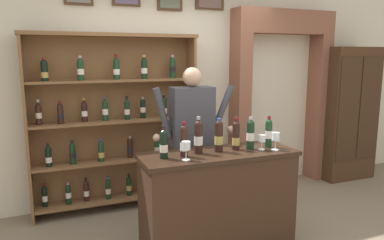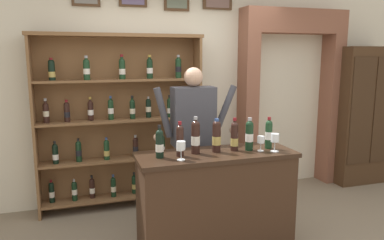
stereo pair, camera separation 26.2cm
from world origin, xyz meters
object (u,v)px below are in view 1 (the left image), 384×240
wine_glass_spare (262,139)px  wine_glass_center (186,146)px  tasting_bottle_bianco (236,135)px  wine_shelf (115,119)px  shopkeeper (192,130)px  tasting_bottle_rosso (268,132)px  wine_glass_left (276,138)px  tasting_bottle_vin_santo (219,135)px  side_cabinet (347,113)px  tasting_bottle_prosecco (184,141)px  tasting_counter (218,202)px  tasting_bottle_brunello (164,144)px  tasting_bottle_chianti (198,136)px  tasting_bottle_riserva (250,134)px

wine_glass_spare → wine_glass_center: 0.79m
tasting_bottle_bianco → wine_shelf: bearing=123.1°
wine_glass_center → shopkeeper: bearing=64.3°
tasting_bottle_rosso → wine_glass_left: size_ratio=1.79×
tasting_bottle_vin_santo → wine_shelf: bearing=117.4°
side_cabinet → tasting_bottle_bianco: side_cabinet is taller
tasting_bottle_prosecco → tasting_bottle_rosso: tasting_bottle_prosecco is taller
side_cabinet → tasting_bottle_rosso: size_ratio=6.50×
shopkeeper → tasting_bottle_bianco: bearing=-66.5°
shopkeeper → tasting_bottle_bianco: 0.58m
tasting_bottle_bianco → tasting_counter: bearing=-171.7°
wine_shelf → wine_glass_center: 1.55m
tasting_counter → tasting_bottle_brunello: (-0.53, -0.01, 0.61)m
wine_shelf → tasting_bottle_prosecco: wine_shelf is taller
tasting_counter → tasting_bottle_bianco: (0.19, 0.03, 0.62)m
tasting_bottle_brunello → tasting_bottle_prosecco: size_ratio=0.93×
tasting_bottle_brunello → tasting_bottle_rosso: (1.06, 0.01, 0.02)m
tasting_bottle_chianti → wine_glass_center: tasting_bottle_chianti is taller
wine_glass_center → wine_glass_left: size_ratio=0.97×
side_cabinet → tasting_bottle_rosso: side_cabinet is taller
tasting_counter → shopkeeper: (-0.04, 0.56, 0.59)m
tasting_bottle_chianti → tasting_bottle_rosso: (0.72, -0.03, -0.01)m
tasting_bottle_prosecco → wine_shelf: bearing=104.0°
side_cabinet → tasting_bottle_prosecco: bearing=-157.7°
tasting_bottle_chianti → tasting_bottle_vin_santo: size_ratio=1.09×
side_cabinet → tasting_bottle_bianco: 2.85m
wine_shelf → wine_glass_spare: wine_shelf is taller
tasting_counter → wine_glass_left: bearing=-13.5°
tasting_bottle_bianco → tasting_bottle_chianti: bearing=179.0°
tasting_bottle_brunello → tasting_bottle_prosecco: bearing=-1.4°
tasting_bottle_prosecco → tasting_bottle_vin_santo: (0.36, 0.04, 0.01)m
tasting_bottle_rosso → wine_glass_left: (-0.01, -0.13, -0.03)m
shopkeeper → tasting_bottle_riserva: size_ratio=5.58×
tasting_counter → tasting_bottle_rosso: bearing=0.6°
wine_shelf → side_cabinet: size_ratio=1.06×
tasting_bottle_chianti → wine_glass_spare: tasting_bottle_chianti is taller
tasting_bottle_riserva → wine_glass_spare: 0.12m
wine_shelf → wine_glass_center: bearing=-78.0°
tasting_bottle_chianti → tasting_bottle_bianco: size_ratio=1.10×
tasting_bottle_chianti → tasting_bottle_bianco: 0.38m
tasting_bottle_riserva → wine_glass_center: bearing=-169.9°
tasting_bottle_brunello → tasting_bottle_rosso: bearing=0.6°
tasting_bottle_vin_santo → wine_glass_left: (0.51, -0.15, -0.03)m
tasting_bottle_chianti → tasting_bottle_vin_santo: (0.20, -0.01, -0.01)m
shopkeeper → tasting_bottle_prosecco: 0.65m
tasting_bottle_brunello → shopkeeper: bearing=49.1°
tasting_counter → wine_glass_left: size_ratio=8.62×
wine_glass_center → wine_glass_left: 0.90m
tasting_bottle_brunello → wine_glass_spare: 0.94m
tasting_bottle_riserva → wine_glass_left: size_ratio=1.83×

